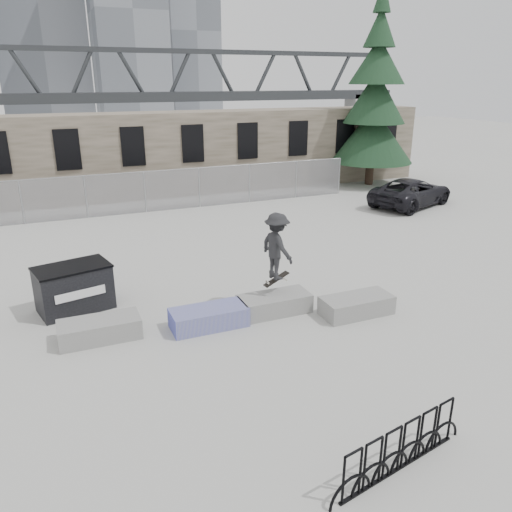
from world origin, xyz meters
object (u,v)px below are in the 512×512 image
Objects in this scene: spruce_tree at (375,106)px; suv at (411,192)px; planter_center_left at (209,317)px; planter_offset at (357,305)px; skateboarder at (277,246)px; bike_rack at (401,448)px; dumpster at (74,288)px; planter_far_left at (100,329)px; planter_center_right at (274,303)px.

spruce_tree reaches higher than suv.
planter_center_left is 4.12m from planter_offset.
skateboarder is at bearing 148.64° from planter_offset.
suv is (12.33, 14.93, 0.27)m from bike_rack.
dumpster is 1.07× the size of skateboarder.
planter_center_left is 2.65m from skateboarder.
spruce_tree is 5.57× the size of skateboarder.
dumpster is at bearing 155.06° from planter_offset.
planter_far_left is at bearing -141.96° from spruce_tree.
spruce_tree is at bearing 56.37° from bike_rack.
skateboarder is at bearing -35.71° from dumpster.
dumpster is at bearing 55.82° from skateboarder.
spruce_tree is at bearing -54.40° from skateboarder.
spruce_tree is 2.26× the size of suv.
suv reaches higher than planter_center_right.
planter_far_left is 0.97× the size of skateboarder.
skateboarder is (4.83, -0.13, 1.60)m from planter_far_left.
bike_rack is 1.50× the size of skateboarder.
planter_center_left and planter_offset have the same top height.
planter_center_left is at bearing 167.64° from planter_offset.
planter_center_left is 21.17m from spruce_tree.
planter_center_left is 0.39× the size of suv.
suv is at bearing 32.58° from planter_center_left.
planter_center_left is 1.96m from planter_center_right.
dumpster reaches higher than bike_rack.
spruce_tree reaches higher than dumpster.
planter_offset is (4.02, -0.88, 0.00)m from planter_center_left.
skateboarder reaches higher than suv.
planter_far_left is 0.65× the size of bike_rack.
planter_center_left is 1.00× the size of planter_offset.
planter_far_left is at bearing 96.26° from suv.
planter_center_right is 0.97× the size of skateboarder.
bike_rack is 19.36m from suv.
planter_center_left is at bearing -177.12° from planter_center_right.
bike_rack is at bearing -123.63° from spruce_tree.
planter_offset is 0.17× the size of spruce_tree.
planter_far_left is 1.00× the size of planter_center_right.
planter_offset is 0.65× the size of bike_rack.
bike_rack is at bearing 119.82° from suv.
dumpster is at bearing 89.83° from suv.
planter_offset is at bearing -38.24° from dumpster.
planter_far_left is at bearing 171.15° from planter_center_left.
skateboarder is at bearing 54.06° from planter_center_right.
bike_rack is 24.93m from spruce_tree.
planter_far_left and planter_offset have the same top height.
dumpster is (-5.13, 2.37, 0.38)m from planter_center_right.
planter_offset is 0.90× the size of dumpster.
dumpster is 9.76m from bike_rack.
suv reaches higher than bike_rack.
planter_far_left is 22.93m from spruce_tree.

